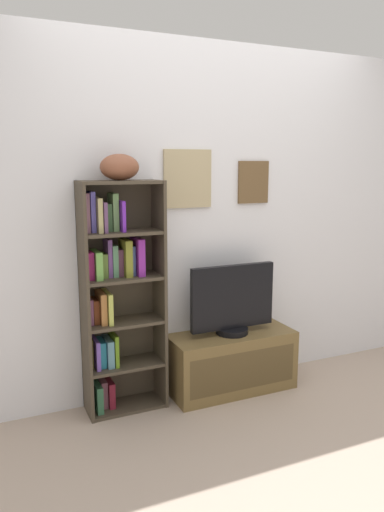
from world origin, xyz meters
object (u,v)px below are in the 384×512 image
at_px(football, 120,167).
at_px(tv_stand, 232,362).
at_px(bookshelf, 115,294).
at_px(television, 233,301).

bearing_deg(football, tv_stand, -4.26).
relative_size(bookshelf, television, 2.39).
bearing_deg(bookshelf, television, -5.94).
distance_m(bookshelf, tv_stand, 0.97).
xyz_separation_m(bookshelf, television, (0.79, -0.08, -0.11)).
relative_size(football, television, 0.42).
bearing_deg(television, football, 175.82).
relative_size(football, tv_stand, 0.29).
height_order(football, tv_stand, football).
height_order(tv_stand, television, television).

